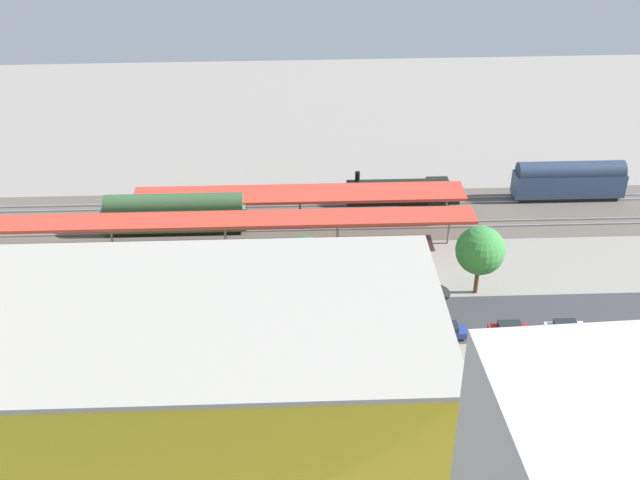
{
  "coord_description": "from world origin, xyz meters",
  "views": [
    {
      "loc": [
        4.59,
        77.12,
        55.22
      ],
      "look_at": [
        0.8,
        2.4,
        9.98
      ],
      "focal_mm": 44.25,
      "sensor_mm": 36.0,
      "label": 1
    }
  ],
  "objects_px": {
    "construction_building": "(188,414)",
    "box_truck_0": "(303,361)",
    "platform_canopy_far": "(300,194)",
    "locomotive": "(403,191)",
    "passenger_coach": "(569,179)",
    "box_truck_1": "(186,373)",
    "parked_car_1": "(509,331)",
    "traffic_light": "(412,267)",
    "parked_car_3": "(376,338)",
    "box_truck_2": "(264,363)",
    "street_tree_1": "(305,262)",
    "street_tree_2": "(480,250)",
    "platform_canopy_near": "(224,220)",
    "parked_car_2": "(446,332)",
    "parked_car_0": "(565,329)",
    "freight_coach_far": "(175,212)",
    "street_tree_0": "(127,276)"
  },
  "relations": [
    {
      "from": "passenger_coach",
      "to": "parked_car_0",
      "type": "distance_m",
      "value": 34.01
    },
    {
      "from": "passenger_coach",
      "to": "platform_canopy_near",
      "type": "bearing_deg",
      "value": 13.17
    },
    {
      "from": "parked_car_3",
      "to": "street_tree_2",
      "type": "distance_m",
      "value": 16.99
    },
    {
      "from": "freight_coach_far",
      "to": "parked_car_3",
      "type": "bearing_deg",
      "value": 133.77
    },
    {
      "from": "platform_canopy_far",
      "to": "locomotive",
      "type": "height_order",
      "value": "locomotive"
    },
    {
      "from": "construction_building",
      "to": "traffic_light",
      "type": "distance_m",
      "value": 37.83
    },
    {
      "from": "parked_car_1",
      "to": "box_truck_2",
      "type": "relative_size",
      "value": 0.5
    },
    {
      "from": "construction_building",
      "to": "freight_coach_far",
      "type": "bearing_deg",
      "value": -81.31
    },
    {
      "from": "box_truck_2",
      "to": "street_tree_1",
      "type": "distance_m",
      "value": 15.43
    },
    {
      "from": "passenger_coach",
      "to": "box_truck_2",
      "type": "relative_size",
      "value": 1.78
    },
    {
      "from": "locomotive",
      "to": "parked_car_1",
      "type": "height_order",
      "value": "locomotive"
    },
    {
      "from": "freight_coach_far",
      "to": "parked_car_0",
      "type": "bearing_deg",
      "value": 151.29
    },
    {
      "from": "platform_canopy_near",
      "to": "locomotive",
      "type": "height_order",
      "value": "locomotive"
    },
    {
      "from": "platform_canopy_near",
      "to": "street_tree_2",
      "type": "distance_m",
      "value": 33.15
    },
    {
      "from": "passenger_coach",
      "to": "construction_building",
      "type": "bearing_deg",
      "value": 46.82
    },
    {
      "from": "parked_car_3",
      "to": "street_tree_2",
      "type": "relative_size",
      "value": 0.48
    },
    {
      "from": "passenger_coach",
      "to": "street_tree_0",
      "type": "xyz_separation_m",
      "value": [
        60.43,
        23.98,
        1.03
      ]
    },
    {
      "from": "passenger_coach",
      "to": "parked_car_1",
      "type": "distance_m",
      "value": 36.43
    },
    {
      "from": "parked_car_2",
      "to": "box_truck_1",
      "type": "distance_m",
      "value": 29.03
    },
    {
      "from": "freight_coach_far",
      "to": "construction_building",
      "type": "relative_size",
      "value": 0.48
    },
    {
      "from": "platform_canopy_near",
      "to": "box_truck_1",
      "type": "xyz_separation_m",
      "value": [
        2.62,
        27.08,
        -2.51
      ]
    },
    {
      "from": "parked_car_0",
      "to": "parked_car_1",
      "type": "distance_m",
      "value": 6.32
    },
    {
      "from": "platform_canopy_near",
      "to": "construction_building",
      "type": "relative_size",
      "value": 1.65
    },
    {
      "from": "parked_car_3",
      "to": "construction_building",
      "type": "height_order",
      "value": "construction_building"
    },
    {
      "from": "platform_canopy_far",
      "to": "parked_car_1",
      "type": "distance_m",
      "value": 35.91
    },
    {
      "from": "platform_canopy_far",
      "to": "construction_building",
      "type": "height_order",
      "value": "construction_building"
    },
    {
      "from": "parked_car_3",
      "to": "box_truck_2",
      "type": "height_order",
      "value": "box_truck_2"
    },
    {
      "from": "box_truck_2",
      "to": "locomotive",
      "type": "bearing_deg",
      "value": -117.96
    },
    {
      "from": "platform_canopy_far",
      "to": "construction_building",
      "type": "xyz_separation_m",
      "value": [
        10.43,
        48.85,
        5.85
      ]
    },
    {
      "from": "locomotive",
      "to": "passenger_coach",
      "type": "height_order",
      "value": "passenger_coach"
    },
    {
      "from": "locomotive",
      "to": "construction_building",
      "type": "height_order",
      "value": "construction_building"
    },
    {
      "from": "parked_car_0",
      "to": "construction_building",
      "type": "bearing_deg",
      "value": 28.21
    },
    {
      "from": "construction_building",
      "to": "box_truck_0",
      "type": "height_order",
      "value": "construction_building"
    },
    {
      "from": "parked_car_0",
      "to": "street_tree_2",
      "type": "distance_m",
      "value": 13.07
    },
    {
      "from": "freight_coach_far",
      "to": "construction_building",
      "type": "height_order",
      "value": "construction_building"
    },
    {
      "from": "passenger_coach",
      "to": "construction_building",
      "type": "xyz_separation_m",
      "value": [
        50.12,
        53.4,
        6.85
      ]
    },
    {
      "from": "platform_canopy_near",
      "to": "traffic_light",
      "type": "distance_m",
      "value": 26.0
    },
    {
      "from": "passenger_coach",
      "to": "street_tree_0",
      "type": "height_order",
      "value": "street_tree_0"
    },
    {
      "from": "parked_car_1",
      "to": "construction_building",
      "type": "distance_m",
      "value": 40.45
    },
    {
      "from": "traffic_light",
      "to": "parked_car_3",
      "type": "bearing_deg",
      "value": 59.36
    },
    {
      "from": "parked_car_2",
      "to": "freight_coach_far",
      "type": "bearing_deg",
      "value": -37.54
    },
    {
      "from": "platform_canopy_far",
      "to": "box_truck_0",
      "type": "distance_m",
      "value": 32.92
    },
    {
      "from": "construction_building",
      "to": "parked_car_3",
      "type": "bearing_deg",
      "value": -130.66
    },
    {
      "from": "box_truck_1",
      "to": "parked_car_1",
      "type": "bearing_deg",
      "value": -169.49
    },
    {
      "from": "platform_canopy_far",
      "to": "street_tree_2",
      "type": "distance_m",
      "value": 28.23
    },
    {
      "from": "passenger_coach",
      "to": "freight_coach_far",
      "type": "xyz_separation_m",
      "value": [
        56.79,
        6.94,
        -0.07
      ]
    },
    {
      "from": "construction_building",
      "to": "parked_car_1",
      "type": "bearing_deg",
      "value": -146.83
    },
    {
      "from": "parked_car_1",
      "to": "box_truck_2",
      "type": "xyz_separation_m",
      "value": [
        27.42,
        5.35,
        0.9
      ]
    },
    {
      "from": "construction_building",
      "to": "street_tree_2",
      "type": "distance_m",
      "value": 43.47
    },
    {
      "from": "parked_car_2",
      "to": "box_truck_0",
      "type": "xyz_separation_m",
      "value": [
        16.2,
        5.33,
        0.83
      ]
    }
  ]
}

